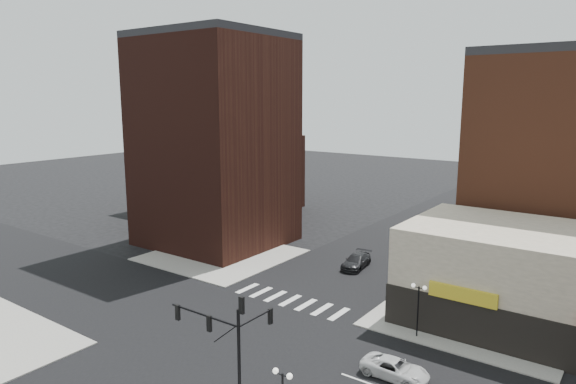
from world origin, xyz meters
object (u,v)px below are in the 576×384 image
Objects in this scene: traffic_signal at (230,337)px; dark_sedan_north at (356,261)px; white_suv at (395,369)px; street_lamp_ne at (419,297)px.

dark_sedan_north is (-6.88, 27.66, -4.23)m from traffic_signal.
white_suv is at bearing -62.56° from dark_sedan_north.
street_lamp_ne is 6.95m from white_suv.
dark_sedan_north is at bearing 134.54° from street_lamp_ne.
traffic_signal is 11.95m from white_suv.
street_lamp_ne is 0.92× the size of white_suv.
white_suv is 22.16m from dark_sedan_north.
traffic_signal reaches higher than street_lamp_ne.
street_lamp_ne is at bearing 73.25° from traffic_signal.
traffic_signal is at bearing 148.37° from white_suv.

